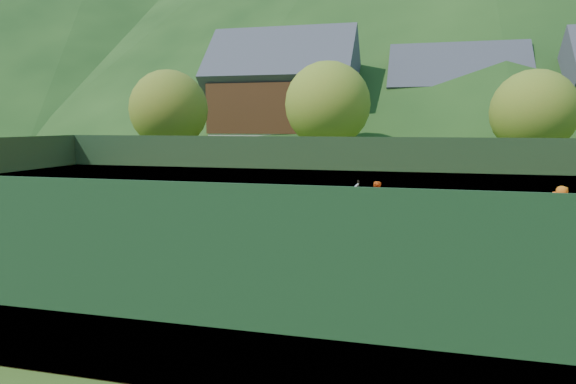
% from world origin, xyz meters
% --- Properties ---
extents(ground, '(400.00, 400.00, 0.00)m').
position_xyz_m(ground, '(0.00, 0.00, 0.00)').
color(ground, '#305019').
rests_on(ground, ground).
extents(clay_court, '(40.00, 24.00, 0.02)m').
position_xyz_m(clay_court, '(0.00, 0.00, 0.01)').
color(clay_court, '#AF441C').
rests_on(clay_court, ground).
extents(coach, '(0.69, 0.55, 1.65)m').
position_xyz_m(coach, '(-3.43, -3.24, 0.84)').
color(coach, '#1C46B8').
rests_on(coach, clay_court).
extents(student_a, '(0.79, 0.63, 1.57)m').
position_xyz_m(student_a, '(1.20, 1.56, 0.81)').
color(student_a, '#DD5713').
rests_on(student_a, clay_court).
extents(student_b, '(0.80, 0.41, 1.30)m').
position_xyz_m(student_b, '(4.46, 1.60, 0.67)').
color(student_b, '#E65114').
rests_on(student_b, clay_court).
extents(student_c, '(0.90, 0.73, 1.58)m').
position_xyz_m(student_c, '(7.73, 1.59, 0.81)').
color(student_c, '#CC6512').
rests_on(student_c, clay_court).
extents(student_d, '(0.95, 0.74, 1.29)m').
position_xyz_m(student_d, '(7.68, 2.22, 0.66)').
color(student_d, '#F55C15').
rests_on(student_d, clay_court).
extents(tennis_ball_0, '(0.07, 0.07, 0.07)m').
position_xyz_m(tennis_ball_0, '(5.63, -7.58, 0.05)').
color(tennis_ball_0, '#CAD824').
rests_on(tennis_ball_0, clay_court).
extents(tennis_ball_1, '(0.07, 0.07, 0.07)m').
position_xyz_m(tennis_ball_1, '(4.34, -7.84, 0.05)').
color(tennis_ball_1, '#CAD824').
rests_on(tennis_ball_1, clay_court).
extents(tennis_ball_2, '(0.07, 0.07, 0.07)m').
position_xyz_m(tennis_ball_2, '(3.86, -7.41, 0.05)').
color(tennis_ball_2, '#CAD824').
rests_on(tennis_ball_2, clay_court).
extents(tennis_ball_3, '(0.07, 0.07, 0.07)m').
position_xyz_m(tennis_ball_3, '(3.30, -5.30, 0.05)').
color(tennis_ball_3, '#CAD824').
rests_on(tennis_ball_3, clay_court).
extents(tennis_ball_4, '(0.07, 0.07, 0.07)m').
position_xyz_m(tennis_ball_4, '(1.06, -3.86, 0.05)').
color(tennis_ball_4, '#CAD824').
rests_on(tennis_ball_4, clay_court).
extents(tennis_ball_5, '(0.07, 0.07, 0.07)m').
position_xyz_m(tennis_ball_5, '(1.27, -4.12, 0.05)').
color(tennis_ball_5, '#CAD824').
rests_on(tennis_ball_5, clay_court).
extents(tennis_ball_6, '(0.07, 0.07, 0.07)m').
position_xyz_m(tennis_ball_6, '(-6.69, -4.48, 0.05)').
color(tennis_ball_6, '#CAD824').
rests_on(tennis_ball_6, clay_court).
extents(tennis_ball_8, '(0.07, 0.07, 0.07)m').
position_xyz_m(tennis_ball_8, '(-5.13, -4.88, 0.05)').
color(tennis_ball_8, '#CAD824').
rests_on(tennis_ball_8, clay_court).
extents(tennis_ball_9, '(0.07, 0.07, 0.07)m').
position_xyz_m(tennis_ball_9, '(-0.27, -2.20, 0.05)').
color(tennis_ball_9, '#CAD824').
rests_on(tennis_ball_9, clay_court).
extents(tennis_ball_10, '(0.07, 0.07, 0.07)m').
position_xyz_m(tennis_ball_10, '(-1.00, -1.35, 0.05)').
color(tennis_ball_10, '#CAD824').
rests_on(tennis_ball_10, clay_court).
extents(tennis_ball_11, '(0.07, 0.07, 0.07)m').
position_xyz_m(tennis_ball_11, '(-1.30, -2.11, 0.05)').
color(tennis_ball_11, '#CAD824').
rests_on(tennis_ball_11, clay_court).
extents(tennis_ball_12, '(0.07, 0.07, 0.07)m').
position_xyz_m(tennis_ball_12, '(-3.91, -1.10, 0.05)').
color(tennis_ball_12, '#CAD824').
rests_on(tennis_ball_12, clay_court).
extents(tennis_ball_13, '(0.07, 0.07, 0.07)m').
position_xyz_m(tennis_ball_13, '(-7.85, -5.17, 0.05)').
color(tennis_ball_13, '#CAD824').
rests_on(tennis_ball_13, clay_court).
extents(tennis_ball_14, '(0.07, 0.07, 0.07)m').
position_xyz_m(tennis_ball_14, '(3.47, -3.22, 0.05)').
color(tennis_ball_14, '#CAD824').
rests_on(tennis_ball_14, clay_court).
extents(tennis_ball_15, '(0.07, 0.07, 0.07)m').
position_xyz_m(tennis_ball_15, '(0.39, -4.38, 0.05)').
color(tennis_ball_15, '#CAD824').
rests_on(tennis_ball_15, clay_court).
extents(tennis_ball_16, '(0.07, 0.07, 0.07)m').
position_xyz_m(tennis_ball_16, '(-0.66, -6.39, 0.05)').
color(tennis_ball_16, '#CAD824').
rests_on(tennis_ball_16, clay_court).
extents(tennis_ball_17, '(0.07, 0.07, 0.07)m').
position_xyz_m(tennis_ball_17, '(3.29, -4.95, 0.05)').
color(tennis_ball_17, '#CAD824').
rests_on(tennis_ball_17, clay_court).
extents(court_lines, '(23.83, 11.03, 0.00)m').
position_xyz_m(court_lines, '(0.00, 0.00, 0.02)').
color(court_lines, white).
rests_on(court_lines, clay_court).
extents(tennis_net, '(0.10, 12.07, 1.10)m').
position_xyz_m(tennis_net, '(0.00, 0.00, 0.52)').
color(tennis_net, black).
rests_on(tennis_net, clay_court).
extents(perimeter_fence, '(40.40, 24.24, 3.00)m').
position_xyz_m(perimeter_fence, '(0.00, 0.00, 1.27)').
color(perimeter_fence, black).
rests_on(perimeter_fence, clay_court).
extents(ball_hopper, '(0.57, 0.57, 1.00)m').
position_xyz_m(ball_hopper, '(-5.74, -3.90, 0.77)').
color(ball_hopper, black).
rests_on(ball_hopper, clay_court).
extents(chalet_left, '(13.80, 9.93, 12.92)m').
position_xyz_m(chalet_left, '(-10.00, 30.00, 5.65)').
color(chalet_left, beige).
rests_on(chalet_left, ground).
extents(chalet_mid, '(12.65, 8.82, 11.45)m').
position_xyz_m(chalet_mid, '(6.00, 34.00, 4.99)').
color(chalet_mid, beige).
rests_on(chalet_mid, ground).
extents(tree_a, '(6.00, 6.00, 7.88)m').
position_xyz_m(tree_a, '(-16.00, 18.00, 4.87)').
color(tree_a, '#432A1A').
rests_on(tree_a, ground).
extents(tree_b, '(6.40, 6.40, 8.40)m').
position_xyz_m(tree_b, '(-4.00, 20.00, 5.19)').
color(tree_b, '#3E2919').
rests_on(tree_b, ground).
extents(tree_c, '(5.60, 5.60, 7.35)m').
position_xyz_m(tree_c, '(10.00, 19.00, 4.54)').
color(tree_c, '#3C2418').
rests_on(tree_c, ground).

